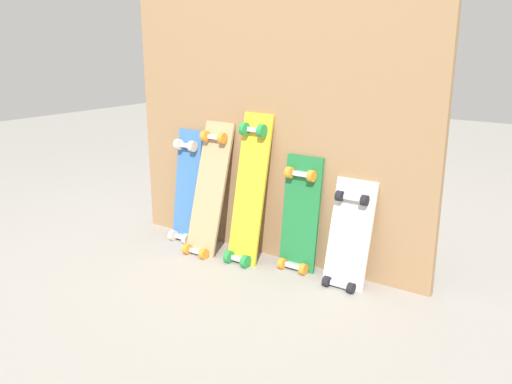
% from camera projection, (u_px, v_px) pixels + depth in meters
% --- Properties ---
extents(ground_plane, '(12.00, 12.00, 0.00)m').
position_uv_depth(ground_plane, '(263.00, 257.00, 2.95)').
color(ground_plane, '#9E9991').
extents(plywood_wall_panel, '(1.81, 0.04, 1.64)m').
position_uv_depth(plywood_wall_panel, '(271.00, 107.00, 2.78)').
color(plywood_wall_panel, '#99724C').
rests_on(plywood_wall_panel, ground).
extents(skateboard_blue, '(0.18, 0.17, 0.72)m').
position_uv_depth(skateboard_blue, '(186.00, 191.00, 3.15)').
color(skateboard_blue, '#386BAD').
rests_on(skateboard_blue, ground).
extents(skateboard_natural, '(0.20, 0.28, 0.79)m').
position_uv_depth(skateboard_natural, '(208.00, 195.00, 2.97)').
color(skateboard_natural, tan).
rests_on(skateboard_natural, ground).
extents(skateboard_yellow, '(0.18, 0.25, 0.85)m').
position_uv_depth(skateboard_yellow, '(249.00, 195.00, 2.83)').
color(skateboard_yellow, gold).
rests_on(skateboard_yellow, ground).
extents(skateboard_green, '(0.21, 0.15, 0.66)m').
position_uv_depth(skateboard_green, '(300.00, 220.00, 2.75)').
color(skateboard_green, '#1E7238').
rests_on(skateboard_green, ground).
extents(skateboard_white, '(0.21, 0.20, 0.59)m').
position_uv_depth(skateboard_white, '(348.00, 241.00, 2.57)').
color(skateboard_white, silver).
rests_on(skateboard_white, ground).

